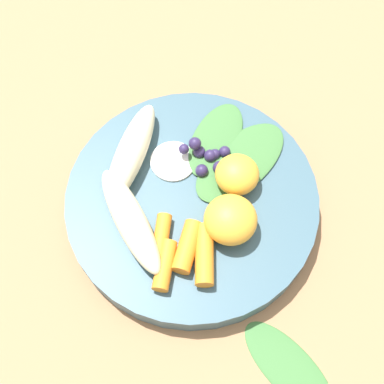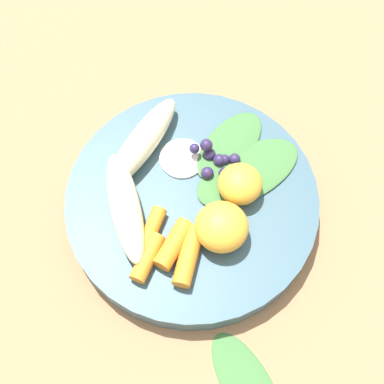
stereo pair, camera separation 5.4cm
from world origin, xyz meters
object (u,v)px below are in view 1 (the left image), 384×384
at_px(bowl, 192,202).
at_px(kale_leaf_stray, 289,367).
at_px(banana_peeled_left, 130,220).
at_px(orange_segment_near, 237,175).
at_px(banana_peeled_right, 131,152).

distance_m(bowl, kale_leaf_stray, 0.20).
bearing_deg(bowl, banana_peeled_left, 108.78).
height_order(orange_segment_near, kale_leaf_stray, orange_segment_near).
relative_size(banana_peeled_left, kale_leaf_stray, 1.13).
distance_m(bowl, orange_segment_near, 0.06).
bearing_deg(orange_segment_near, banana_peeled_left, 104.84).
bearing_deg(banana_peeled_right, kale_leaf_stray, 53.57).
xyz_separation_m(orange_segment_near, kale_leaf_stray, (-0.20, -0.01, -0.05)).
distance_m(banana_peeled_left, orange_segment_near, 0.12).
relative_size(banana_peeled_left, banana_peeled_right, 1.00).
bearing_deg(kale_leaf_stray, banana_peeled_right, 174.47).
bearing_deg(kale_leaf_stray, orange_segment_near, 151.97).
relative_size(bowl, orange_segment_near, 5.81).
height_order(banana_peeled_left, banana_peeled_right, same).
height_order(banana_peeled_left, kale_leaf_stray, banana_peeled_left).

